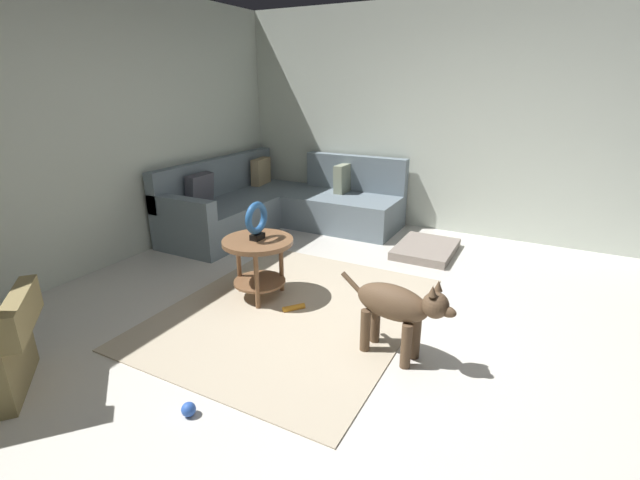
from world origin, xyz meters
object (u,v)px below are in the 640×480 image
dog_bed_mat (426,249)px  sectional_couch (278,206)px  dog (398,307)px  dog_toy_ball (189,409)px  torus_sculpture (257,220)px  dog_toy_rope (294,308)px  side_table (258,253)px

dog_bed_mat → sectional_couch: bearing=89.6°
dog → dog_toy_ball: dog is taller
sectional_couch → dog_toy_ball: 3.47m
torus_sculpture → dog_toy_ball: size_ratio=3.92×
torus_sculpture → dog: 1.41m
sectional_couch → dog_toy_rope: (-1.82, -1.32, -0.27)m
dog_bed_mat → dog_toy_ball: 3.18m
side_table → dog_toy_ball: 1.53m
torus_sculpture → dog: torus_sculpture is taller
torus_sculpture → dog_bed_mat: torus_sculpture is taller
torus_sculpture → dog_toy_ball: (-1.40, -0.49, -0.67)m
dog_toy_rope → dog: bearing=-103.6°
dog_toy_ball → torus_sculpture: bearing=19.3°
side_table → dog_bed_mat: (1.74, -1.01, -0.37)m
torus_sculpture → dog_toy_rope: (-0.07, -0.39, -0.69)m
side_table → torus_sculpture: 0.29m
sectional_couch → dog_bed_mat: bearing=-90.4°
sectional_couch → side_table: 1.98m
dog → dog_toy_rope: bearing=-94.6°
sectional_couch → torus_sculpture: (-1.75, -0.93, 0.42)m
torus_sculpture → dog: size_ratio=0.39×
sectional_couch → dog_bed_mat: size_ratio=2.81×
torus_sculpture → sectional_couch: bearing=28.0°
side_table → dog_toy_rope: 0.56m
side_table → dog_toy_rope: size_ratio=3.18×
torus_sculpture → dog_bed_mat: (1.74, -1.01, -0.67)m
dog → side_table: bearing=-93.8°
dog_bed_mat → dog: (-2.04, -0.33, 0.33)m
torus_sculpture → dog_bed_mat: bearing=-30.1°
side_table → torus_sculpture: bearing=-110.6°
dog_toy_ball → dog_toy_rope: 1.33m
dog_toy_ball → side_table: bearing=19.3°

